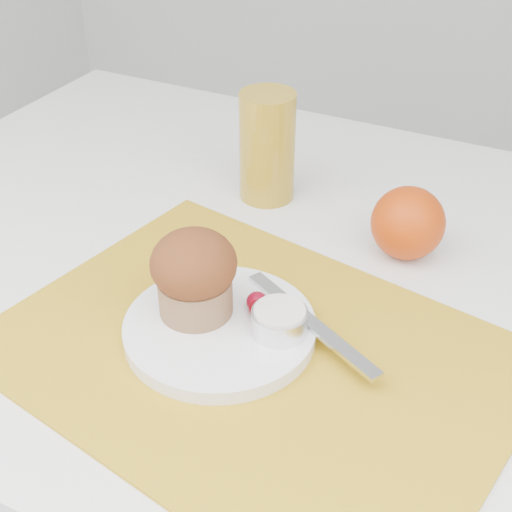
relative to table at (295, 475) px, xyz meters
The scene contains 11 objects.
table is the anchor object (origin of this frame).
placemat 0.41m from the table, 84.84° to the right, with size 0.49×0.36×0.00m, color gold.
plate 0.42m from the table, 99.90° to the right, with size 0.19×0.19×0.02m, color white.
ramekin 0.43m from the table, 77.32° to the right, with size 0.06×0.06×0.02m, color silver.
cream 0.44m from the table, 77.32° to the right, with size 0.05×0.05×0.01m, color white.
raspberry_near 0.42m from the table, 91.50° to the right, with size 0.02×0.02×0.02m, color #580211.
raspberry_far 0.42m from the table, 88.77° to the right, with size 0.02×0.02×0.02m, color #4F0208.
butter_knife 0.42m from the table, 64.80° to the right, with size 0.19×0.02×0.00m, color silver.
orange 0.43m from the table, 37.80° to the left, with size 0.08×0.08×0.08m, color #C43D06.
juice_glass 0.48m from the table, 131.73° to the left, with size 0.07×0.07×0.14m, color #B38E21.
muffin 0.47m from the table, 111.26° to the right, with size 0.09×0.09×0.09m.
Camera 1 is at (0.25, -0.57, 1.23)m, focal length 50.00 mm.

